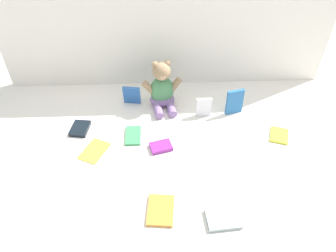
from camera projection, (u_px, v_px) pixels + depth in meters
ground_plane at (169, 128)px, 1.51m from camera, size 3.20×3.20×0.00m
backdrop_drape at (166, 24)px, 1.57m from camera, size 1.69×0.03×0.68m
teddy_bear at (162, 89)px, 1.59m from camera, size 0.20×0.19×0.24m
book_case_0 at (80, 128)px, 1.49m from camera, size 0.09×0.11×0.02m
book_case_1 at (161, 210)px, 1.17m from camera, size 0.11×0.14×0.01m
book_case_2 at (223, 219)px, 1.14m from camera, size 0.13×0.10×0.02m
book_case_3 at (161, 147)px, 1.40m from camera, size 0.11×0.09×0.02m
book_case_4 at (235, 102)px, 1.55m from camera, size 0.09×0.04×0.13m
book_case_5 at (279, 135)px, 1.46m from camera, size 0.11×0.12×0.01m
book_case_6 at (94, 151)px, 1.39m from camera, size 0.14×0.16×0.01m
book_case_7 at (132, 95)px, 1.62m from camera, size 0.09×0.04×0.10m
book_case_8 at (133, 135)px, 1.46m from camera, size 0.07×0.12×0.01m
book_case_9 at (204, 107)px, 1.55m from camera, size 0.07×0.02×0.10m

